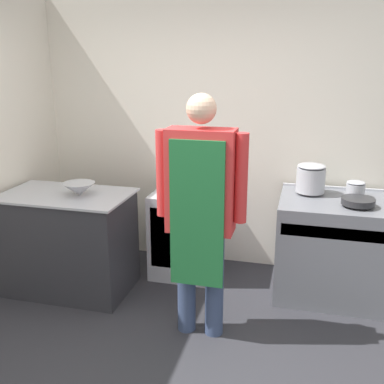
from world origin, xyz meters
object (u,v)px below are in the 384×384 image
object	(u,v)px
stock_pot	(311,178)
person_cook	(201,203)
sauce_pot	(356,188)
stove	(329,247)
fridge_unit	(185,232)
mixing_bowl	(79,189)
saute_pan	(358,201)

from	to	relation	value
stock_pot	person_cook	bearing A→B (deg)	-126.63
person_cook	sauce_pot	bearing A→B (deg)	41.84
stove	sauce_pot	xyz separation A→B (m)	(0.18, 0.14, 0.52)
fridge_unit	person_cook	xyz separation A→B (m)	(0.39, -0.99, 0.63)
mixing_bowl	person_cook	bearing A→B (deg)	-17.76
mixing_bowl	sauce_pot	world-z (taller)	sauce_pot
fridge_unit	mixing_bowl	size ratio (longest dim) A/B	3.00
mixing_bowl	stock_pot	world-z (taller)	stock_pot
person_cook	saute_pan	size ratio (longest dim) A/B	6.77
stock_pot	stove	bearing A→B (deg)	-34.20
fridge_unit	mixing_bowl	xyz separation A→B (m)	(-0.77, -0.62, 0.55)
saute_pan	stock_pot	bearing A→B (deg)	144.49
fridge_unit	stock_pot	distance (m)	1.31
stove	person_cook	distance (m)	1.45
mixing_bowl	stock_pot	size ratio (longest dim) A/B	1.07
stove	mixing_bowl	world-z (taller)	mixing_bowl
stove	fridge_unit	world-z (taller)	stove
mixing_bowl	stock_pot	bearing A→B (deg)	18.78
saute_pan	sauce_pot	world-z (taller)	sauce_pot
person_cook	mixing_bowl	xyz separation A→B (m)	(-1.17, 0.37, -0.08)
fridge_unit	stock_pot	world-z (taller)	stock_pot
stove	fridge_unit	xyz separation A→B (m)	(-1.36, 0.10, -0.02)
person_cook	stock_pot	size ratio (longest dim) A/B	7.07
fridge_unit	mixing_bowl	world-z (taller)	mixing_bowl
stove	saute_pan	xyz separation A→B (m)	(0.18, -0.14, 0.48)
mixing_bowl	stove	bearing A→B (deg)	13.64
person_cook	stock_pot	xyz separation A→B (m)	(0.77, 1.03, -0.02)
stock_pot	saute_pan	distance (m)	0.48
fridge_unit	mixing_bowl	distance (m)	1.13
mixing_bowl	sauce_pot	size ratio (longest dim) A/B	1.74
stove	person_cook	world-z (taller)	person_cook
fridge_unit	stock_pot	bearing A→B (deg)	2.00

